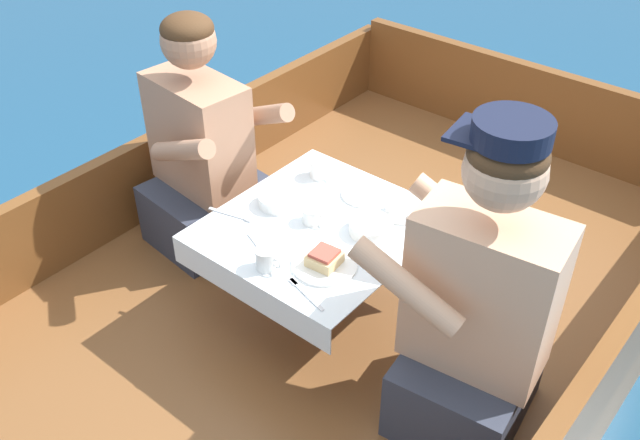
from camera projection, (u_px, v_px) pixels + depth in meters
name	position (u px, v px, depth m)	size (l,w,h in m)	color
ground_plane	(341.00, 353.00, 2.93)	(60.00, 60.00, 0.00)	navy
boat_deck	(341.00, 323.00, 2.83)	(1.99, 2.99, 0.35)	brown
gunwale_port	(169.00, 165.00, 3.11)	(0.06, 2.99, 0.36)	brown
gunwale_starboard	(597.00, 385.00, 2.13)	(0.06, 2.99, 0.36)	brown
bow_coaming	(526.00, 104.00, 3.51)	(1.87, 0.06, 0.41)	brown
cockpit_table	(320.00, 235.00, 2.43)	(0.67, 0.72, 0.39)	#B2B2B7
person_port	(203.00, 158.00, 2.77)	(0.55, 0.48, 0.96)	#333847
person_starboard	(477.00, 313.00, 2.02)	(0.56, 0.49, 1.05)	#333847
plate_sandwich	(324.00, 265.00, 2.23)	(0.21, 0.21, 0.01)	white
plate_bread	(364.00, 194.00, 2.54)	(0.16, 0.16, 0.01)	white
sandwich	(324.00, 258.00, 2.21)	(0.10, 0.10, 0.05)	#E0BC7F
bowl_port_near	(403.00, 210.00, 2.44)	(0.12, 0.12, 0.04)	white
bowl_starboard_near	(371.00, 226.00, 2.36)	(0.15, 0.15, 0.04)	white
bowl_center_far	(279.00, 199.00, 2.49)	(0.14, 0.14, 0.04)	white
coffee_cup_port	(320.00, 168.00, 2.63)	(0.10, 0.08, 0.07)	white
coffee_cup_starboard	(266.00, 258.00, 2.21)	(0.10, 0.07, 0.07)	white
coffee_cup_center	(313.00, 215.00, 2.40)	(0.10, 0.07, 0.05)	white
utensil_knife_port	(260.00, 247.00, 2.30)	(0.16, 0.07, 0.00)	silver
utensil_spoon_port	(237.00, 216.00, 2.44)	(0.17, 0.06, 0.01)	silver
utensil_fork_starboard	(303.00, 291.00, 2.14)	(0.17, 0.06, 0.00)	silver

